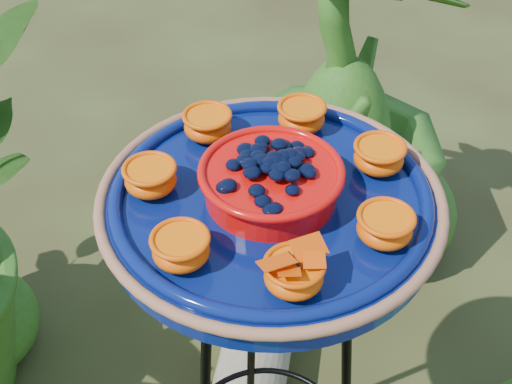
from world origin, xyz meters
TOP-DOWN VIEW (x-y plane):
  - tripod_stand at (-0.09, -0.08)m, footprint 0.42×0.42m
  - feeder_dish at (-0.09, -0.08)m, footprint 0.58×0.58m
  - driftwood_log at (0.15, 0.32)m, footprint 0.48×0.51m
  - shrub_back_right at (0.51, 0.51)m, footprint 0.81×0.81m

SIDE VIEW (x-z plane):
  - driftwood_log at x=0.15m, z-range 0.00..0.18m
  - shrub_back_right at x=0.51m, z-range 0.00..1.02m
  - tripod_stand at x=-0.09m, z-range 0.10..0.99m
  - feeder_dish at x=-0.09m, z-range 0.88..0.99m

